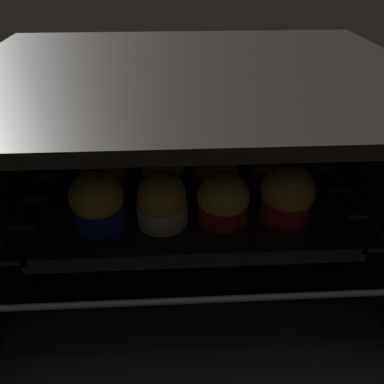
# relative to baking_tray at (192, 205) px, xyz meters

# --- Properties ---
(oven_cavity) EXTENTS (0.59, 0.47, 0.37)m
(oven_cavity) POSITION_rel_baking_tray_xyz_m (0.00, 0.05, 0.02)
(oven_cavity) COLOR black
(oven_cavity) RESTS_ON ground
(oven_rack) EXTENTS (0.55, 0.42, 0.01)m
(oven_rack) POSITION_rel_baking_tray_xyz_m (0.00, 0.01, -0.01)
(oven_rack) COLOR #4C494C
(oven_rack) RESTS_ON oven_cavity
(baking_tray) EXTENTS (0.44, 0.26, 0.02)m
(baking_tray) POSITION_rel_baking_tray_xyz_m (0.00, 0.00, 0.00)
(baking_tray) COLOR black
(baking_tray) RESTS_ON oven_rack
(muffin_row0_col0) EXTENTS (0.07, 0.07, 0.08)m
(muffin_row0_col0) POSITION_rel_baking_tray_xyz_m (-0.13, -0.05, 0.04)
(muffin_row0_col0) COLOR #1928B7
(muffin_row0_col0) RESTS_ON baking_tray
(muffin_row0_col1) EXTENTS (0.07, 0.07, 0.08)m
(muffin_row0_col1) POSITION_rel_baking_tray_xyz_m (-0.04, -0.05, 0.04)
(muffin_row0_col1) COLOR silver
(muffin_row0_col1) RESTS_ON baking_tray
(muffin_row0_col2) EXTENTS (0.07, 0.07, 0.07)m
(muffin_row0_col2) POSITION_rel_baking_tray_xyz_m (0.04, -0.04, 0.04)
(muffin_row0_col2) COLOR red
(muffin_row0_col2) RESTS_ON baking_tray
(muffin_row0_col3) EXTENTS (0.08, 0.08, 0.08)m
(muffin_row0_col3) POSITION_rel_baking_tray_xyz_m (0.13, -0.04, 0.04)
(muffin_row0_col3) COLOR red
(muffin_row0_col3) RESTS_ON baking_tray
(muffin_row1_col0) EXTENTS (0.08, 0.08, 0.08)m
(muffin_row1_col0) POSITION_rel_baking_tray_xyz_m (-0.13, 0.04, 0.04)
(muffin_row1_col0) COLOR red
(muffin_row1_col0) RESTS_ON baking_tray
(muffin_row1_col1) EXTENTS (0.07, 0.07, 0.08)m
(muffin_row1_col1) POSITION_rel_baking_tray_xyz_m (-0.04, 0.04, 0.04)
(muffin_row1_col1) COLOR #0C8C84
(muffin_row1_col1) RESTS_ON baking_tray
(muffin_row1_col2) EXTENTS (0.07, 0.07, 0.08)m
(muffin_row1_col2) POSITION_rel_baking_tray_xyz_m (0.04, 0.04, 0.04)
(muffin_row1_col2) COLOR #7A238C
(muffin_row1_col2) RESTS_ON baking_tray
(muffin_row1_col3) EXTENTS (0.07, 0.07, 0.08)m
(muffin_row1_col3) POSITION_rel_baking_tray_xyz_m (0.13, 0.05, 0.04)
(muffin_row1_col3) COLOR #7A238C
(muffin_row1_col3) RESTS_ON baking_tray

